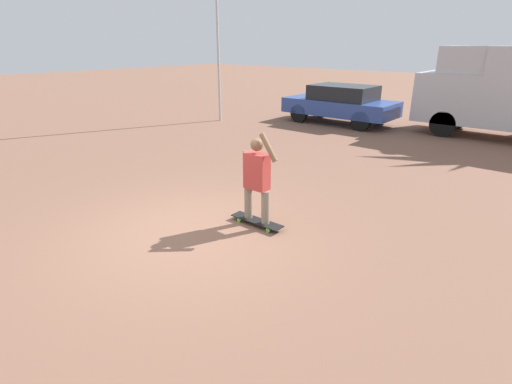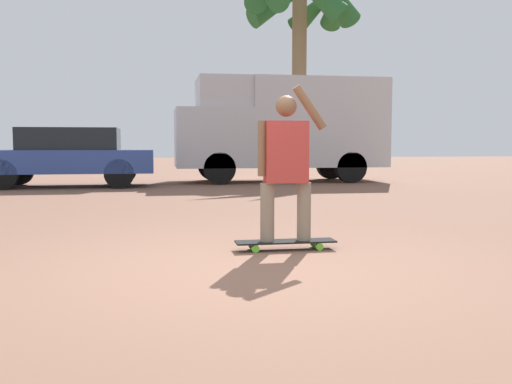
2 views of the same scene
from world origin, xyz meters
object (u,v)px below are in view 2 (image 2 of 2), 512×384
at_px(camper_van, 283,126).
at_px(person_skateboarder, 286,160).
at_px(skateboard, 286,242).
at_px(palm_tree_near_van, 300,5).
at_px(parked_car_blue, 68,155).

bearing_deg(camper_van, person_skateboarder, -102.51).
xyz_separation_m(skateboard, person_skateboarder, (-0.00, -0.00, 0.82)).
distance_m(camper_van, palm_tree_near_van, 5.71).
bearing_deg(person_skateboarder, camper_van, 77.49).
bearing_deg(camper_van, palm_tree_near_van, 68.53).
height_order(person_skateboarder, palm_tree_near_van, palm_tree_near_van).
bearing_deg(palm_tree_near_van, person_skateboarder, -104.90).
bearing_deg(parked_car_blue, person_skateboarder, -69.75).
height_order(camper_van, palm_tree_near_van, palm_tree_near_van).
xyz_separation_m(skateboard, palm_tree_near_van, (3.68, 13.84, 5.73)).
distance_m(camper_van, parked_car_blue, 5.84).
relative_size(skateboard, camper_van, 0.17).
xyz_separation_m(person_skateboarder, palm_tree_near_van, (3.68, 13.84, 4.90)).
distance_m(skateboard, palm_tree_near_van, 15.42).
xyz_separation_m(camper_van, palm_tree_near_van, (1.40, 3.57, 4.23)).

